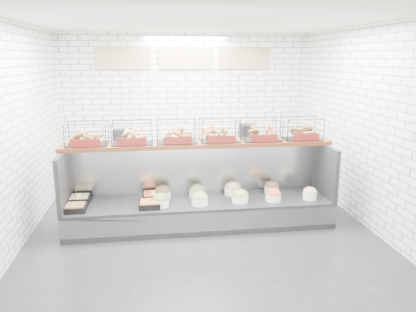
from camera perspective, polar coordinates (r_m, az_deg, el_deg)
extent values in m
plane|color=black|center=(6.09, -0.75, -10.68)|extent=(5.50, 5.50, 0.00)
cube|color=white|center=(8.35, -3.15, 6.66)|extent=(5.00, 0.02, 3.00)
cube|color=white|center=(5.89, -25.74, 2.42)|extent=(0.02, 5.50, 3.00)
cube|color=white|center=(6.44, 21.89, 3.64)|extent=(0.02, 5.50, 3.00)
cube|color=white|center=(5.57, -0.85, 18.69)|extent=(5.00, 5.50, 0.02)
cube|color=#C4B488|center=(8.25, -11.80, 13.28)|extent=(1.05, 0.03, 0.42)
cube|color=#C4B488|center=(8.26, -3.23, 13.54)|extent=(1.05, 0.03, 0.42)
cube|color=#C4B488|center=(8.44, 5.15, 13.51)|extent=(1.05, 0.03, 0.42)
cube|color=black|center=(6.29, -1.10, -7.91)|extent=(4.00, 0.90, 0.40)
cube|color=#93969B|center=(5.88, -0.59, -9.27)|extent=(4.00, 0.03, 0.28)
cube|color=#93969B|center=(6.49, -1.56, -1.65)|extent=(4.00, 0.08, 0.80)
cube|color=black|center=(6.19, -19.58, -3.20)|extent=(0.06, 0.90, 0.80)
cube|color=black|center=(6.61, 16.09, -1.89)|extent=(0.06, 0.90, 0.80)
cube|color=black|center=(6.07, -18.14, -6.98)|extent=(0.30, 0.30, 0.08)
cube|color=brown|center=(6.06, -18.17, -6.67)|extent=(0.26, 0.26, 0.04)
cube|color=#FFF358|center=(5.95, -18.38, -6.52)|extent=(0.06, 0.01, 0.08)
cube|color=black|center=(6.42, -17.58, -5.81)|extent=(0.30, 0.30, 0.08)
cube|color=tan|center=(6.41, -17.60, -5.52)|extent=(0.25, 0.25, 0.04)
cube|color=#FFF358|center=(6.30, -17.79, -5.35)|extent=(0.06, 0.01, 0.08)
cube|color=black|center=(5.98, -8.23, -6.76)|extent=(0.31, 0.31, 0.08)
cube|color=orange|center=(5.96, -8.24, -6.45)|extent=(0.26, 0.26, 0.04)
cube|color=#FFF358|center=(5.84, -8.26, -6.30)|extent=(0.06, 0.01, 0.08)
cube|color=black|center=(6.32, -7.71, -5.60)|extent=(0.32, 0.32, 0.08)
cube|color=orange|center=(6.31, -7.72, -5.30)|extent=(0.28, 0.28, 0.04)
cube|color=#FFF358|center=(6.18, -7.73, -5.16)|extent=(0.06, 0.01, 0.08)
cylinder|color=white|center=(5.99, -6.64, -6.52)|extent=(0.24, 0.24, 0.11)
ellipsoid|color=olive|center=(5.97, -6.66, -5.97)|extent=(0.24, 0.24, 0.17)
cylinder|color=white|center=(6.33, -6.37, -5.40)|extent=(0.25, 0.25, 0.11)
ellipsoid|color=brown|center=(6.31, -6.38, -4.88)|extent=(0.25, 0.25, 0.17)
cylinder|color=white|center=(6.01, -1.17, -6.36)|extent=(0.25, 0.25, 0.11)
ellipsoid|color=#8B9C4F|center=(5.99, -1.17, -5.82)|extent=(0.24, 0.24, 0.17)
cylinder|color=white|center=(6.33, -1.55, -5.31)|extent=(0.25, 0.25, 0.11)
ellipsoid|color=olive|center=(6.31, -1.55, -4.80)|extent=(0.24, 0.24, 0.17)
cylinder|color=white|center=(6.13, 4.50, -5.98)|extent=(0.25, 0.25, 0.11)
ellipsoid|color=#82984D|center=(6.11, 4.51, -5.45)|extent=(0.25, 0.25, 0.17)
cylinder|color=white|center=(6.46, 3.49, -4.94)|extent=(0.27, 0.27, 0.11)
ellipsoid|color=tan|center=(6.44, 3.50, -4.43)|extent=(0.26, 0.26, 0.18)
cylinder|color=white|center=(6.25, 9.15, -5.74)|extent=(0.24, 0.24, 0.11)
ellipsoid|color=#CE502B|center=(6.23, 9.17, -5.22)|extent=(0.23, 0.23, 0.16)
cylinder|color=white|center=(6.60, 8.94, -4.66)|extent=(0.23, 0.23, 0.11)
ellipsoid|color=brown|center=(6.58, 8.96, -4.16)|extent=(0.23, 0.23, 0.16)
cylinder|color=white|center=(6.43, 14.13, -5.41)|extent=(0.22, 0.22, 0.11)
ellipsoid|color=tan|center=(6.41, 14.16, -4.90)|extent=(0.21, 0.21, 0.15)
cube|color=#3E1A0D|center=(6.20, -1.39, 1.73)|extent=(4.10, 0.50, 0.06)
cube|color=black|center=(6.20, -16.68, 3.04)|extent=(0.60, 0.38, 0.34)
cube|color=#581310|center=(6.02, -16.90, 1.76)|extent=(0.42, 0.02, 0.11)
cube|color=black|center=(6.13, -10.60, 3.27)|extent=(0.60, 0.38, 0.34)
cube|color=#581310|center=(5.95, -10.64, 1.98)|extent=(0.42, 0.02, 0.11)
cube|color=black|center=(6.14, -4.45, 3.47)|extent=(0.60, 0.38, 0.34)
cube|color=#581310|center=(5.96, -4.31, 2.18)|extent=(0.42, 0.02, 0.11)
cube|color=black|center=(6.21, 1.62, 3.62)|extent=(0.60, 0.38, 0.34)
cube|color=#581310|center=(6.03, 1.93, 2.36)|extent=(0.42, 0.02, 0.11)
cube|color=black|center=(6.35, 7.49, 3.74)|extent=(0.60, 0.38, 0.34)
cube|color=#581310|center=(6.18, 7.96, 2.50)|extent=(0.42, 0.02, 0.11)
cube|color=black|center=(6.55, 13.06, 3.80)|extent=(0.60, 0.38, 0.34)
cube|color=#581310|center=(6.38, 13.65, 2.61)|extent=(0.42, 0.02, 0.11)
cube|color=#93969B|center=(8.23, -2.87, -0.88)|extent=(4.00, 0.60, 0.90)
cube|color=black|center=(8.15, -11.76, 2.81)|extent=(0.40, 0.30, 0.24)
cube|color=silver|center=(8.11, -5.18, 2.78)|extent=(0.35, 0.28, 0.18)
cylinder|color=orange|center=(8.19, -0.73, 3.08)|extent=(0.09, 0.09, 0.22)
cube|color=black|center=(8.25, 5.53, 3.38)|extent=(0.30, 0.30, 0.30)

